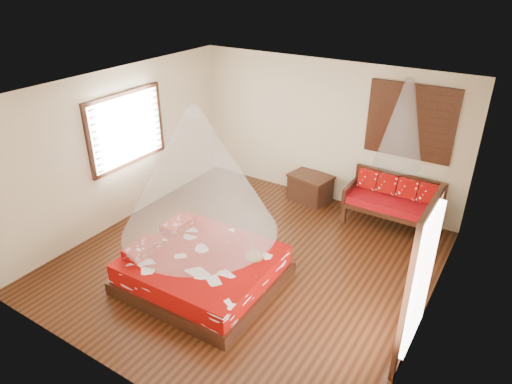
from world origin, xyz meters
TOP-DOWN VIEW (x-y plane):
  - room at (0.00, 0.00)m, footprint 5.54×5.54m
  - bed at (-0.28, -0.84)m, footprint 2.17×1.97m
  - daybed at (1.60, 2.38)m, footprint 1.66×0.74m
  - storage_chest at (-0.10, 2.45)m, footprint 0.91×0.73m
  - shutter_panel at (1.60, 2.72)m, footprint 1.52×0.06m
  - window_left at (-2.71, 0.20)m, footprint 0.10×1.74m
  - glazed_door at (2.72, -0.60)m, footprint 0.08×1.02m
  - wine_tray at (0.41, -0.47)m, footprint 0.27×0.27m
  - mosquito_net_main at (-0.26, -0.84)m, footprint 2.21×2.21m
  - mosquito_net_daybed at (1.60, 2.25)m, footprint 0.80×0.80m

SIDE VIEW (x-z plane):
  - bed at x=-0.28m, z-range -0.07..0.57m
  - storage_chest at x=-0.10m, z-range 0.00..0.56m
  - daybed at x=1.60m, z-range 0.05..0.99m
  - wine_tray at x=0.41m, z-range 0.45..0.67m
  - glazed_door at x=2.72m, z-range -0.01..2.15m
  - room at x=0.00m, z-range -0.02..2.82m
  - window_left at x=-2.71m, z-range 1.03..2.37m
  - mosquito_net_main at x=-0.26m, z-range 0.95..2.75m
  - shutter_panel at x=1.60m, z-range 1.24..2.56m
  - mosquito_net_daybed at x=1.60m, z-range 1.25..2.75m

